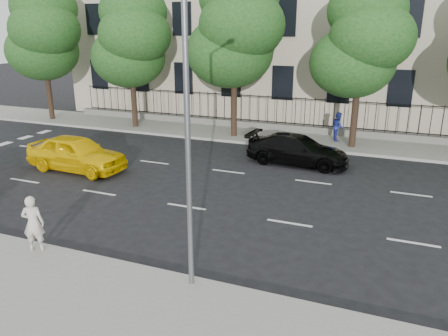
# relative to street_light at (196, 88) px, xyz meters

# --- Properties ---
(ground) EXTENTS (120.00, 120.00, 0.00)m
(ground) POSITION_rel_street_light_xyz_m (-2.50, 1.77, -5.15)
(ground) COLOR black
(ground) RESTS_ON ground
(near_sidewalk) EXTENTS (60.00, 4.00, 0.15)m
(near_sidewalk) POSITION_rel_street_light_xyz_m (-2.50, -2.23, -5.07)
(near_sidewalk) COLOR gray
(near_sidewalk) RESTS_ON ground
(far_sidewalk) EXTENTS (60.00, 4.00, 0.15)m
(far_sidewalk) POSITION_rel_street_light_xyz_m (-2.50, 15.77, -5.07)
(far_sidewalk) COLOR gray
(far_sidewalk) RESTS_ON ground
(lane_markings) EXTENTS (49.60, 4.62, 0.01)m
(lane_markings) POSITION_rel_street_light_xyz_m (-2.50, 6.52, -5.14)
(lane_markings) COLOR silver
(lane_markings) RESTS_ON ground
(iron_fence) EXTENTS (30.00, 0.50, 2.20)m
(iron_fence) POSITION_rel_street_light_xyz_m (-2.50, 17.47, -4.50)
(iron_fence) COLOR slate
(iron_fence) RESTS_ON far_sidewalk
(street_light) EXTENTS (0.25, 3.32, 8.05)m
(street_light) POSITION_rel_street_light_xyz_m (0.00, 0.00, 0.00)
(street_light) COLOR slate
(street_light) RESTS_ON near_sidewalk
(tree_a) EXTENTS (5.71, 5.31, 9.39)m
(tree_a) POSITION_rel_street_light_xyz_m (-18.46, 15.13, 0.98)
(tree_a) COLOR #382619
(tree_a) RESTS_ON far_sidewalk
(tree_b) EXTENTS (5.53, 5.12, 8.97)m
(tree_b) POSITION_rel_street_light_xyz_m (-11.46, 15.13, 0.69)
(tree_b) COLOR #382619
(tree_b) RESTS_ON far_sidewalk
(tree_c) EXTENTS (5.89, 5.50, 9.80)m
(tree_c) POSITION_rel_street_light_xyz_m (-4.46, 15.13, 1.26)
(tree_c) COLOR #382619
(tree_c) RESTS_ON far_sidewalk
(tree_d) EXTENTS (5.34, 4.94, 8.84)m
(tree_d) POSITION_rel_street_light_xyz_m (2.54, 15.13, 0.69)
(tree_d) COLOR #382619
(tree_d) RESTS_ON far_sidewalk
(yellow_taxi) EXTENTS (4.97, 2.16, 1.67)m
(yellow_taxi) POSITION_rel_street_light_xyz_m (-9.28, 6.39, -4.31)
(yellow_taxi) COLOR #FFCD02
(yellow_taxi) RESTS_ON ground
(black_sedan) EXTENTS (5.18, 2.41, 1.46)m
(black_sedan) POSITION_rel_street_light_xyz_m (0.25, 11.15, -4.42)
(black_sedan) COLOR black
(black_sedan) RESTS_ON ground
(woman_near) EXTENTS (0.75, 0.64, 1.73)m
(woman_near) POSITION_rel_street_light_xyz_m (-5.10, -0.63, -4.13)
(woman_near) COLOR beige
(woman_near) RESTS_ON near_sidewalk
(pedestrian_far) EXTENTS (0.85, 0.96, 1.66)m
(pedestrian_far) POSITION_rel_street_light_xyz_m (1.55, 16.07, -4.17)
(pedestrian_far) COLOR navy
(pedestrian_far) RESTS_ON far_sidewalk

